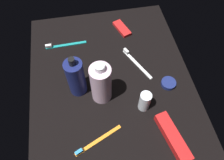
{
  "coord_description": "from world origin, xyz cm",
  "views": [
    {
      "loc": [
        -43.65,
        7.94,
        73.95
      ],
      "look_at": [
        0.0,
        0.0,
        3.0
      ],
      "focal_mm": 34.9,
      "sensor_mm": 36.0,
      "label": 1
    }
  ],
  "objects": [
    {
      "name": "toothpaste_box_red",
      "position": [
        -25.19,
        -16.25,
        1.6
      ],
      "size": [
        18.14,
        8.19,
        3.2
      ],
      "primitive_type": "cube",
      "rotation": [
        0.0,
        0.0,
        0.22
      ],
      "color": "red",
      "rests_on": "ground_plane"
    },
    {
      "name": "lotion_bottle",
      "position": [
        -0.31,
        13.16,
        8.42
      ],
      "size": [
        6.53,
        6.53,
        19.28
      ],
      "color": "navy",
      "rests_on": "ground_plane"
    },
    {
      "name": "bodywash_bottle",
      "position": [
        -4.29,
        4.69,
        8.79
      ],
      "size": [
        7.4,
        7.4,
        19.33
      ],
      "color": "silver",
      "rests_on": "ground_plane"
    },
    {
      "name": "snack_bar_red",
      "position": [
        28.43,
        -9.87,
        0.75
      ],
      "size": [
        11.14,
        7.33,
        1.5
      ],
      "primitive_type": "cube",
      "rotation": [
        0.0,
        0.0,
        0.35
      ],
      "color": "red",
      "rests_on": "ground_plane"
    },
    {
      "name": "toothbrush_teal",
      "position": [
        23.38,
        17.58,
        0.61
      ],
      "size": [
        1.71,
        18.03,
        2.1
      ],
      "color": "teal",
      "rests_on": "ground_plane"
    },
    {
      "name": "toothbrush_orange",
      "position": [
        -21.78,
        9.57,
        0.61
      ],
      "size": [
        8.25,
        17.0,
        2.1
      ],
      "color": "orange",
      "rests_on": "ground_plane"
    },
    {
      "name": "toothbrush_white",
      "position": [
        8.61,
        -11.58,
        0.61
      ],
      "size": [
        16.7,
        8.99,
        2.1
      ],
      "color": "white",
      "rests_on": "ground_plane"
    },
    {
      "name": "cream_tin_left",
      "position": [
        -4.14,
        -21.8,
        0.84
      ],
      "size": [
        5.78,
        5.78,
        1.68
      ],
      "primitive_type": "cylinder",
      "color": "navy",
      "rests_on": "ground_plane"
    },
    {
      "name": "ground_plane",
      "position": [
        0.0,
        0.0,
        -0.6
      ],
      "size": [
        84.0,
        64.0,
        1.2
      ],
      "primitive_type": "cube",
      "color": "black"
    },
    {
      "name": "deodorant_stick",
      "position": [
        -11.78,
        -9.68,
        4.44
      ],
      "size": [
        4.06,
        4.06,
        8.88
      ],
      "primitive_type": "cylinder",
      "color": "silver",
      "rests_on": "ground_plane"
    }
  ]
}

